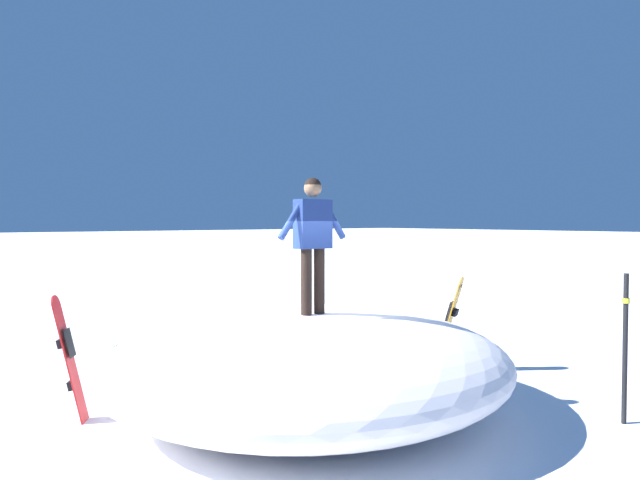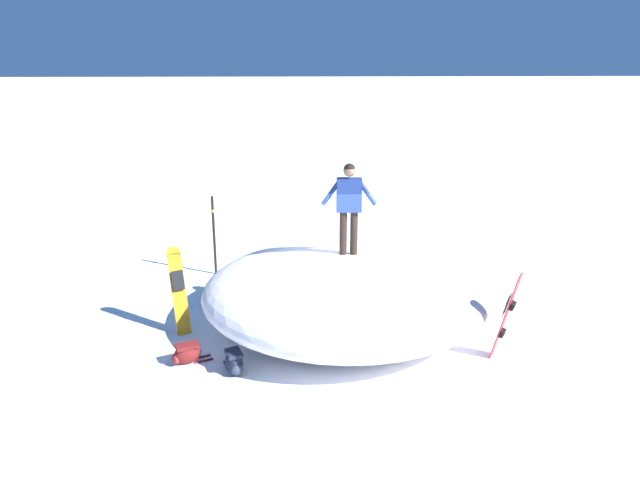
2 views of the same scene
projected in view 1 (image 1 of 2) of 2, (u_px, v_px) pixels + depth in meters
The scene contains 8 objects.
ground at pixel (307, 400), 8.30m from camera, with size 240.00×240.00×0.00m, color white.
snow_mound at pixel (307, 362), 7.77m from camera, with size 5.37×5.20×1.32m, color white.
snowboarder_standing at pixel (313, 232), 7.51m from camera, with size 0.24×1.04×1.72m.
snowboard_primary_upright at pixel (68, 356), 7.38m from camera, with size 0.43×0.46×1.59m.
snowboard_secondary_upright at pixel (450, 323), 9.81m from camera, with size 0.52×0.43×1.59m.
backpack_near at pixel (334, 353), 10.39m from camera, with size 0.65×0.42×0.37m.
backpack_far at pixel (381, 350), 10.64m from camera, with size 0.46×0.69×0.35m.
trail_marker_pole at pixel (625, 345), 7.31m from camera, with size 0.10×0.10×1.86m.
Camera 1 is at (6.56, -4.96, 2.52)m, focal length 33.43 mm.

